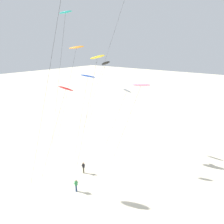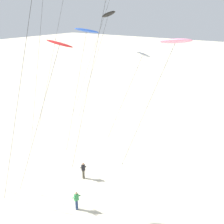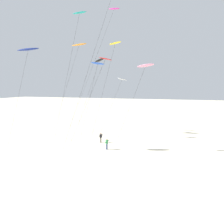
# 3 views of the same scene
# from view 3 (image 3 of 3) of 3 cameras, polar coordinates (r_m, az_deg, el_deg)

# --- Properties ---
(ground_plane) EXTENTS (260.00, 260.00, 0.00)m
(ground_plane) POSITION_cam_3_polar(r_m,az_deg,el_deg) (40.25, 7.02, -7.60)
(ground_plane) COLOR beige
(kite_red) EXTENTS (1.03, 7.14, 13.65)m
(kite_red) POSITION_cam_3_polar(r_m,az_deg,el_deg) (34.91, -1.83, 11.81)
(kite_red) COLOR red
(kite_red) RESTS_ON ground
(kite_magenta) EXTENTS (0.80, 12.20, 25.80)m
(kite_magenta) POSITION_cam_3_polar(r_m,az_deg,el_deg) (54.60, 0.34, 22.82)
(kite_magenta) COLOR #D8339E
(kite_magenta) RESTS_ON ground
(kite_yellow) EXTENTS (1.21, 5.57, 16.86)m
(kite_yellow) POSITION_cam_3_polar(r_m,az_deg,el_deg) (40.66, 0.64, 15.49)
(kite_yellow) COLOR yellow
(kite_yellow) RESTS_ON ground
(kite_white) EXTENTS (0.93, 5.64, 11.22)m
(kite_white) POSITION_cam_3_polar(r_m,az_deg,el_deg) (48.41, 2.34, 7.60)
(kite_white) COLOR white
(kite_white) RESTS_ON ground
(kite_orange) EXTENTS (1.37, 7.88, 17.84)m
(kite_orange) POSITION_cam_3_polar(r_m,az_deg,el_deg) (48.82, -7.80, 15.34)
(kite_orange) COLOR orange
(kite_orange) RESTS_ON ground
(kite_navy) EXTENTS (1.88, 6.21, 15.10)m
(kite_navy) POSITION_cam_3_polar(r_m,az_deg,el_deg) (37.42, -19.18, 13.68)
(kite_navy) COLOR navy
(kite_navy) RESTS_ON ground
(kite_teal) EXTENTS (0.69, 6.86, 22.44)m
(kite_teal) POSITION_cam_3_polar(r_m,az_deg,el_deg) (45.75, -7.78, 21.72)
(kite_teal) COLOR teal
(kite_teal) RESTS_ON ground
(kite_blue) EXTENTS (1.46, 4.78, 13.89)m
(kite_blue) POSITION_cam_3_polar(r_m,az_deg,el_deg) (43.99, -3.46, 11.15)
(kite_blue) COLOR blue
(kite_blue) RESTS_ON ground
(kite_black) EXTENTS (1.20, 6.82, 15.39)m
(kite_black) POSITION_cam_3_polar(r_m,az_deg,el_deg) (51.31, -3.04, 11.88)
(kite_black) COLOR black
(kite_black) RESTS_ON ground
(kite_pink) EXTENTS (1.47, 6.55, 13.47)m
(kite_pink) POSITION_cam_3_polar(r_m,az_deg,el_deg) (42.31, 7.88, 10.72)
(kite_pink) COLOR pink
(kite_pink) RESTS_ON ground
(kite_flyer_nearest) EXTENTS (0.73, 0.72, 1.67)m
(kite_flyer_nearest) POSITION_cam_3_polar(r_m,az_deg,el_deg) (41.03, -2.67, -6.01)
(kite_flyer_nearest) COLOR #4C4738
(kite_flyer_nearest) RESTS_ON ground
(kite_flyer_middle) EXTENTS (0.66, 0.64, 1.67)m
(kite_flyer_middle) POSITION_cam_3_polar(r_m,az_deg,el_deg) (36.74, -1.23, -7.47)
(kite_flyer_middle) COLOR navy
(kite_flyer_middle) RESTS_ON ground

